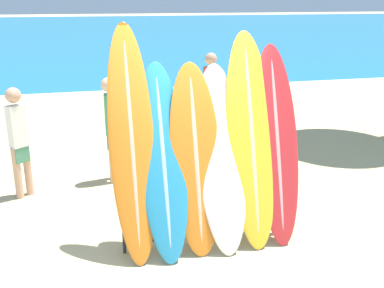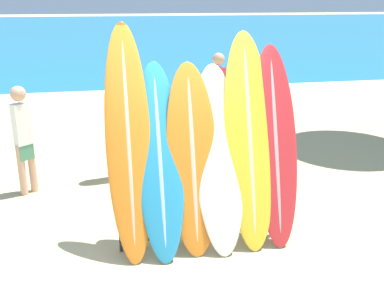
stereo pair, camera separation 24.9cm
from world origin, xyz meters
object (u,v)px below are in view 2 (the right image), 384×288
at_px(surfboard_slot_0, 129,143).
at_px(surfboard_slot_3, 219,159).
at_px(surfboard_slot_1, 160,162).
at_px(person_far_left, 23,136).
at_px(person_mid_beach, 114,125).
at_px(surfboard_slot_2, 193,160).
at_px(surfboard_slot_5, 275,146).
at_px(surfboard_slot_4, 249,141).
at_px(person_near_water, 218,94).
at_px(surfboard_rack, 206,203).

xyz_separation_m(surfboard_slot_0, surfboard_slot_3, (1.00, -0.07, -0.23)).
bearing_deg(surfboard_slot_1, person_far_left, 132.49).
bearing_deg(person_far_left, surfboard_slot_0, 90.01).
height_order(person_mid_beach, person_far_left, person_mid_beach).
height_order(surfboard_slot_2, surfboard_slot_5, surfboard_slot_5).
bearing_deg(person_mid_beach, surfboard_slot_5, -137.21).
bearing_deg(surfboard_slot_4, surfboard_slot_0, 178.99).
distance_m(surfboard_slot_5, person_near_water, 3.83).
bearing_deg(surfboard_slot_4, person_near_water, 80.83).
xyz_separation_m(surfboard_rack, surfboard_slot_0, (-0.85, 0.08, 0.76)).
xyz_separation_m(surfboard_slot_1, person_mid_beach, (-0.43, 2.18, -0.16)).
relative_size(surfboard_slot_2, person_near_water, 1.19).
distance_m(surfboard_rack, surfboard_slot_1, 0.75).
xyz_separation_m(surfboard_slot_0, surfboard_slot_1, (0.33, -0.06, -0.21)).
bearing_deg(surfboard_slot_1, surfboard_slot_3, -0.83).
bearing_deg(surfboard_slot_5, person_mid_beach, 129.50).
relative_size(surfboard_slot_3, surfboard_slot_5, 0.91).
bearing_deg(surfboard_slot_2, surfboard_slot_4, 4.02).
bearing_deg(surfboard_slot_1, surfboard_slot_2, -1.26).
height_order(surfboard_slot_5, person_far_left, surfboard_slot_5).
distance_m(surfboard_rack, surfboard_slot_4, 0.88).
relative_size(surfboard_slot_2, person_mid_beach, 1.28).
bearing_deg(person_far_left, person_mid_beach, 154.72).
bearing_deg(person_far_left, surfboard_slot_2, 100.37).
height_order(surfboard_slot_1, surfboard_slot_2, surfboard_slot_1).
height_order(surfboard_slot_2, surfboard_slot_3, surfboard_slot_2).
relative_size(surfboard_slot_3, person_far_left, 1.29).
relative_size(surfboard_slot_2, person_far_left, 1.31).
relative_size(surfboard_slot_1, surfboard_slot_2, 1.00).
xyz_separation_m(surfboard_slot_1, surfboard_slot_4, (1.04, 0.04, 0.16)).
relative_size(surfboard_slot_4, person_far_left, 1.51).
relative_size(surfboard_rack, person_mid_beach, 1.22).
height_order(surfboard_slot_0, surfboard_slot_1, surfboard_slot_0).
bearing_deg(surfboard_slot_0, surfboard_slot_3, -4.18).
height_order(surfboard_rack, person_near_water, person_near_water).
xyz_separation_m(surfboard_slot_1, person_near_water, (1.65, 3.84, -0.09)).
relative_size(surfboard_slot_1, surfboard_slot_4, 0.87).
height_order(surfboard_slot_5, person_near_water, surfboard_slot_5).
xyz_separation_m(surfboard_slot_3, surfboard_slot_4, (0.37, 0.05, 0.18)).
bearing_deg(surfboard_slot_0, person_near_water, 62.28).
xyz_separation_m(surfboard_rack, surfboard_slot_4, (0.52, 0.05, 0.71)).
bearing_deg(person_far_left, surfboard_slot_3, 104.11).
height_order(surfboard_slot_3, person_mid_beach, surfboard_slot_3).
distance_m(surfboard_slot_0, surfboard_slot_3, 1.03).
bearing_deg(person_mid_beach, person_near_water, -48.15).
height_order(surfboard_rack, surfboard_slot_5, surfboard_slot_5).
distance_m(surfboard_slot_2, surfboard_slot_4, 0.69).
distance_m(surfboard_slot_0, person_mid_beach, 2.15).
relative_size(surfboard_slot_0, surfboard_slot_1, 1.20).
bearing_deg(person_near_water, surfboard_slot_3, -48.05).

